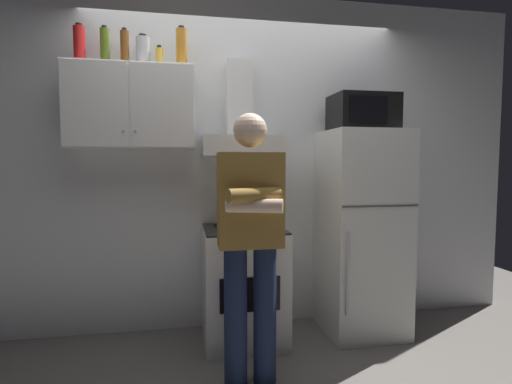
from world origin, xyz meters
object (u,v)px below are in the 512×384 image
object	(u,v)px
bottle_olive_oil	(105,47)
stove_oven	(244,284)
upper_cabinet	(132,108)
bottle_spice_jar	(159,57)
bottle_beer_brown	(125,48)
person_standing	(250,238)
microwave	(363,113)
bottle_canister_steel	(143,52)
bottle_liquor_amber	(182,49)
range_hood	(241,131)
cooking_pot	(264,220)
bottle_soda_red	(79,44)
refrigerator	(361,232)

from	to	relation	value
bottle_olive_oil	stove_oven	bearing A→B (deg)	-8.27
upper_cabinet	bottle_spice_jar	world-z (taller)	bottle_spice_jar
stove_oven	bottle_beer_brown	xyz separation A→B (m)	(-0.84, 0.11, 1.74)
stove_oven	person_standing	xyz separation A→B (m)	(-0.05, -0.61, 0.47)
person_standing	bottle_spice_jar	xyz separation A→B (m)	(-0.55, 0.71, 1.22)
microwave	bottle_olive_oil	xyz separation A→B (m)	(-1.93, 0.12, 0.44)
microwave	person_standing	xyz separation A→B (m)	(-1.00, -0.62, -0.84)
bottle_canister_steel	bottle_liquor_amber	bearing A→B (deg)	-1.13
bottle_canister_steel	bottle_beer_brown	xyz separation A→B (m)	(-0.12, -0.04, 0.01)
range_hood	bottle_olive_oil	distance (m)	1.14
stove_oven	bottle_liquor_amber	xyz separation A→B (m)	(-0.44, 0.15, 1.76)
stove_oven	microwave	distance (m)	1.62
cooking_pot	bottle_spice_jar	xyz separation A→B (m)	(-0.73, 0.23, 1.18)
person_standing	bottle_beer_brown	distance (m)	1.66
stove_oven	bottle_liquor_amber	size ratio (longest dim) A/B	2.83
stove_oven	person_standing	distance (m)	0.77
stove_oven	bottle_spice_jar	world-z (taller)	bottle_spice_jar
cooking_pot	bottle_canister_steel	xyz separation A→B (m)	(-0.85, 0.27, 1.23)
bottle_canister_steel	bottle_soda_red	bearing A→B (deg)	-171.83
bottle_soda_red	bottle_liquor_amber	world-z (taller)	bottle_liquor_amber
microwave	bottle_soda_red	world-z (taller)	bottle_soda_red
bottle_spice_jar	refrigerator	bearing A→B (deg)	-3.96
refrigerator	person_standing	size ratio (longest dim) A/B	0.98
cooking_pot	bottle_liquor_amber	world-z (taller)	bottle_liquor_amber
bottle_canister_steel	bottle_liquor_amber	size ratio (longest dim) A/B	0.76
microwave	bottle_liquor_amber	size ratio (longest dim) A/B	1.55
bottle_olive_oil	bottle_beer_brown	xyz separation A→B (m)	(0.14, -0.03, -0.01)
person_standing	bottle_soda_red	world-z (taller)	bottle_soda_red
upper_cabinet	bottle_spice_jar	xyz separation A→B (m)	(0.20, -0.02, 0.37)
range_hood	bottle_canister_steel	distance (m)	0.91
bottle_canister_steel	bottle_beer_brown	size ratio (longest dim) A/B	0.91
stove_oven	range_hood	bearing A→B (deg)	90.00
microwave	bottle_liquor_amber	distance (m)	1.47
cooking_pot	bottle_liquor_amber	distance (m)	1.41
microwave	bottle_olive_oil	distance (m)	1.98
stove_oven	microwave	size ratio (longest dim) A/B	1.82
refrigerator	bottle_olive_oil	world-z (taller)	bottle_olive_oil
refrigerator	bottle_spice_jar	bearing A→B (deg)	176.04
bottle_canister_steel	refrigerator	bearing A→B (deg)	-5.22
person_standing	bottle_spice_jar	size ratio (longest dim) A/B	10.92
upper_cabinet	bottle_beer_brown	xyz separation A→B (m)	(-0.04, -0.01, 0.42)
bottle_spice_jar	bottle_beer_brown	bearing A→B (deg)	178.91
range_hood	bottle_liquor_amber	bearing A→B (deg)	177.26
person_standing	bottle_liquor_amber	bearing A→B (deg)	117.37
stove_oven	refrigerator	distance (m)	1.02
upper_cabinet	bottle_liquor_amber	size ratio (longest dim) A/B	2.91
bottle_olive_oil	upper_cabinet	bearing A→B (deg)	-5.43
upper_cabinet	cooking_pot	bearing A→B (deg)	-14.73
bottle_canister_steel	range_hood	bearing A→B (deg)	-2.12
bottle_spice_jar	cooking_pot	bearing A→B (deg)	-17.30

